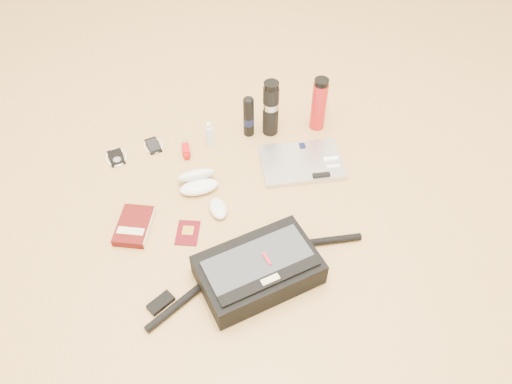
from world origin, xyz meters
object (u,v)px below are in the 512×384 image
book (134,226)px  thermos_black (271,108)px  laptop (302,163)px  thermos_red (319,104)px  messenger_bag (258,270)px

book → thermos_black: size_ratio=0.80×
laptop → thermos_red: bearing=63.6°
thermos_black → messenger_bag: bearing=-110.3°
messenger_bag → book: messenger_bag is taller
laptop → book: size_ratio=1.73×
messenger_bag → thermos_black: (0.26, 0.69, 0.08)m
thermos_red → thermos_black: bearing=173.5°
book → thermos_black: 0.74m
laptop → book: same height
laptop → thermos_black: bearing=114.1°
thermos_black → laptop: bearing=-73.9°
book → thermos_black: (0.63, 0.37, 0.11)m
laptop → book: 0.71m
messenger_bag → book: bearing=128.5°
laptop → thermos_black: (-0.07, 0.23, 0.12)m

